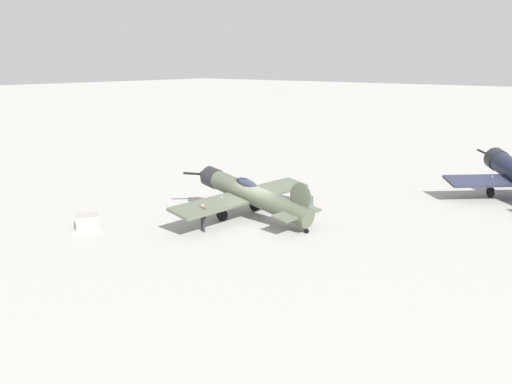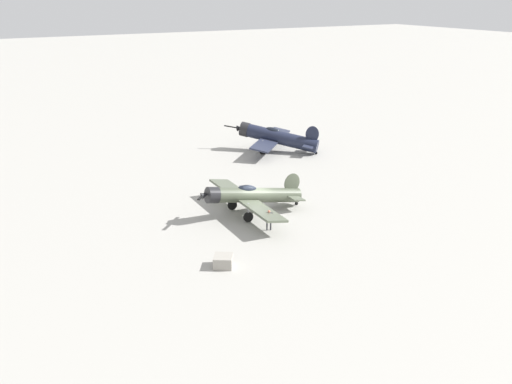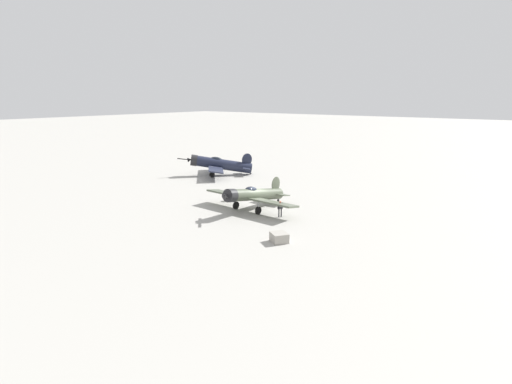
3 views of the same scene
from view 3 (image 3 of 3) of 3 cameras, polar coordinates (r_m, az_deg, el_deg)
name	(u,v)px [view 3 (image 3 of 3)]	position (r m, az deg, el deg)	size (l,w,h in m)	color
ground_plane	(256,209)	(42.20, 0.00, -2.38)	(400.00, 400.00, 0.00)	#A8A59E
airplane_foreground	(253,195)	(41.44, -0.43, -0.43)	(11.02, 9.85, 3.01)	#4C5442
airplane_mid_apron	(219,164)	(60.14, -5.25, 3.95)	(9.12, 9.14, 3.30)	#1E2338
ground_crew_mechanic	(280,207)	(39.14, 3.44, -2.17)	(0.36, 0.61, 1.63)	#2D2D33
equipment_crate	(279,237)	(32.72, 3.30, -6.44)	(1.76, 1.74, 0.78)	#9E998E
fuel_drum	(231,197)	(45.46, -3.51, -0.69)	(0.67, 0.67, 0.85)	#474C56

